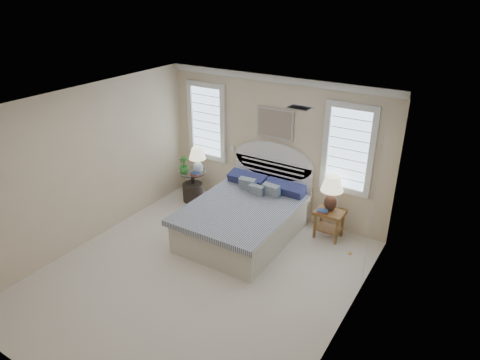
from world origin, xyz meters
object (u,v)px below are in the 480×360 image
Objects in this scene: bed at (246,215)px; floor_pot at (193,192)px; nightstand_right at (329,218)px; side_table_left at (193,182)px; lamp_right at (332,189)px; lamp_left at (197,158)px.

bed is 5.45× the size of floor_pot.
nightstand_right is at bearing 28.03° from bed.
side_table_left is 2.95m from nightstand_right.
lamp_right is (2.92, 0.16, 0.54)m from side_table_left.
floor_pot is (0.03, -0.05, -0.20)m from side_table_left.
bed is at bearing -19.74° from side_table_left.
floor_pot is at bearing -156.19° from lamp_left.
floor_pot is 0.79m from lamp_left.
bed is at bearing -151.97° from nightstand_right.
lamp_right is (-0.03, 0.06, 0.54)m from nightstand_right.
nightstand_right is at bearing 3.00° from floor_pot.
lamp_right is at bearing 3.25° from lamp_left.
floor_pot is at bearing -64.07° from side_table_left.
lamp_left is 0.86× the size of lamp_right.
nightstand_right is at bearing 1.94° from side_table_left.
nightstand_right is (1.30, 0.69, 0.00)m from bed.
bed is at bearing -149.49° from lamp_right.
bed is 3.61× the size of side_table_left.
side_table_left is 1.51× the size of floor_pot.
lamp_left reaches higher than floor_pot.
bed is 1.72m from floor_pot.
side_table_left is 2.98m from lamp_right.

